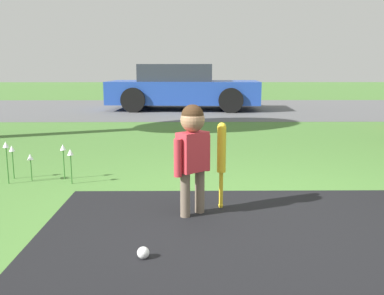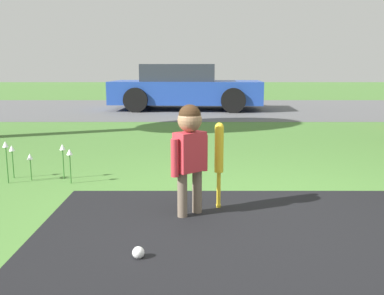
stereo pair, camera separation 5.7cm
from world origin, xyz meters
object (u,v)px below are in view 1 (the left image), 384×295
(child, at_px, (193,144))
(sports_ball, at_px, (143,253))
(baseball_bat, at_px, (221,153))
(parked_car, at_px, (182,88))

(child, bearing_deg, sports_ball, -152.59)
(baseball_bat, height_order, parked_car, parked_car)
(child, xyz_separation_m, sports_ball, (-0.31, -0.79, -0.53))
(child, bearing_deg, baseball_bat, -5.03)
(child, distance_m, baseball_bat, 0.31)
(sports_ball, bearing_deg, baseball_bat, 60.20)
(baseball_bat, xyz_separation_m, sports_ball, (-0.55, -0.96, -0.43))
(child, xyz_separation_m, baseball_bat, (0.24, 0.17, -0.11))
(child, relative_size, baseball_bat, 1.23)
(child, distance_m, parked_car, 8.56)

